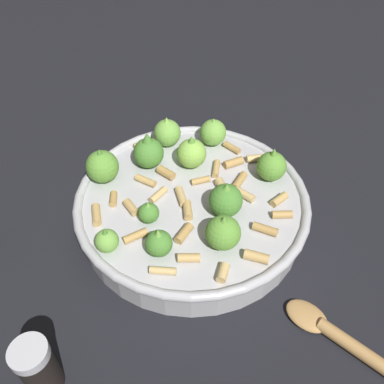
% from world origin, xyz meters
% --- Properties ---
extents(ground_plane, '(2.40, 2.40, 0.00)m').
position_xyz_m(ground_plane, '(0.00, 0.00, 0.00)').
color(ground_plane, black).
extents(cooking_pan, '(0.33, 0.33, 0.10)m').
position_xyz_m(cooking_pan, '(-0.00, 0.00, 0.03)').
color(cooking_pan, '#B7B7BC').
rests_on(cooking_pan, ground).
extents(pepper_shaker, '(0.04, 0.04, 0.08)m').
position_xyz_m(pepper_shaker, '(-0.05, -0.27, 0.04)').
color(pepper_shaker, black).
rests_on(pepper_shaker, ground).
extents(wooden_spoon, '(0.20, 0.09, 0.02)m').
position_xyz_m(wooden_spoon, '(0.25, -0.11, 0.01)').
color(wooden_spoon, '#B2844C').
rests_on(wooden_spoon, ground).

